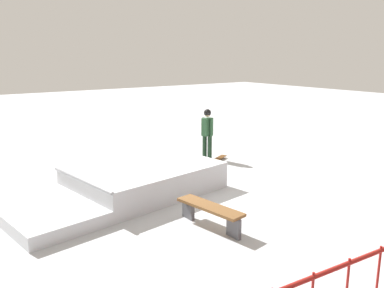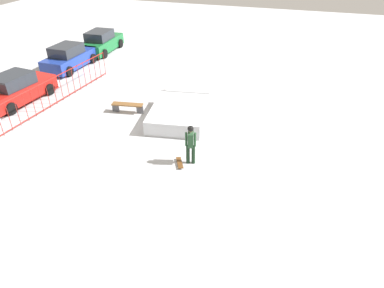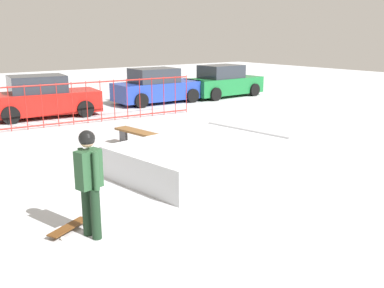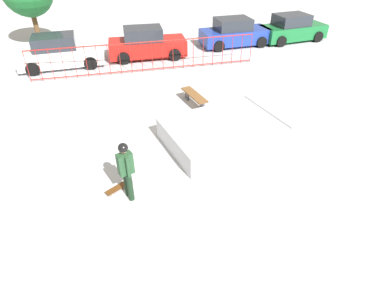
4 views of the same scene
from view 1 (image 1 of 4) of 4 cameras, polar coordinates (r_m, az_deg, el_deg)
ground_plane at (r=11.01m, az=-1.49°, el=-6.02°), size 60.00×60.00×0.00m
skate_ramp at (r=10.35m, az=-8.90°, el=-5.56°), size 5.72×3.36×0.74m
skater at (r=13.60m, az=2.19°, el=2.00°), size 0.42×0.43×1.73m
skateboard at (r=13.65m, az=3.96°, el=-2.00°), size 0.80×0.55×0.09m
park_bench at (r=8.40m, az=2.56°, el=-9.54°), size 0.64×1.65×0.48m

